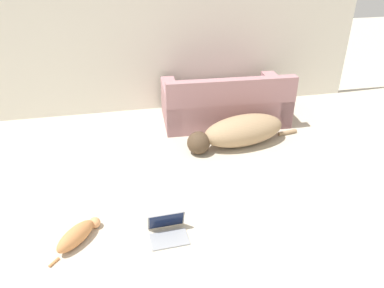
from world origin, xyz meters
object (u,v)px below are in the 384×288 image
Objects in this scene: couch at (225,104)px; laptop_open at (167,228)px; cat at (78,235)px; dog at (239,132)px.

couch is 2.52m from laptop_open.
couch is at bearing -1.76° from cat.
laptop_open is at bearing 41.37° from dog.
laptop_open is at bearing -54.00° from cat.
dog is at bearing 91.44° from couch.
laptop_open is (-1.16, -1.47, -0.12)m from dog.
laptop_open is (-1.18, -2.22, -0.18)m from couch.
dog is at bearing -13.57° from cat.
cat is at bearing 50.31° from couch.
couch is at bearing -101.75° from dog.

